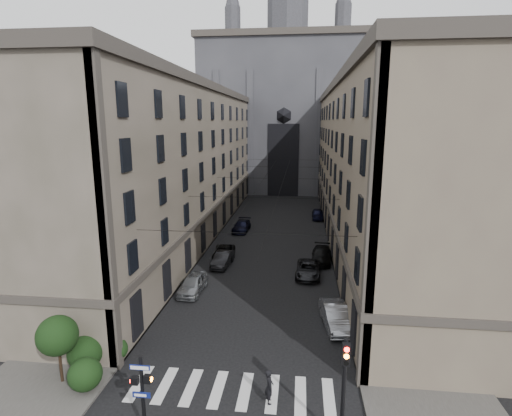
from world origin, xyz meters
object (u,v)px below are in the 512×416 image
at_px(pedestrian, 269,386).
at_px(car_left_near, 193,284).
at_px(car_right_midfar, 321,255).
at_px(car_right_far, 318,214).
at_px(car_left_midnear, 223,259).
at_px(car_right_midnear, 308,269).
at_px(car_left_midfar, 224,253).
at_px(car_left_far, 242,226).
at_px(gothic_tower, 286,105).
at_px(traffic_light_right, 344,379).
at_px(car_right_near, 336,316).
at_px(pedestrian_signal_left, 142,390).

bearing_deg(pedestrian, car_left_near, 18.84).
relative_size(car_right_midfar, car_right_far, 1.12).
bearing_deg(car_left_midnear, car_left_near, -95.96).
distance_m(car_left_near, car_left_midnear, 6.82).
distance_m(car_right_midnear, car_right_midfar, 4.43).
bearing_deg(car_left_midfar, car_left_near, -100.29).
relative_size(car_left_midnear, car_right_far, 0.98).
bearing_deg(car_right_far, car_left_far, -142.09).
bearing_deg(car_left_midnear, gothic_tower, 90.21).
bearing_deg(car_right_midnear, car_left_midnear, 171.16).
xyz_separation_m(traffic_light_right, car_right_near, (0.60, 10.81, -2.51)).
bearing_deg(car_left_near, car_left_far, 88.09).
bearing_deg(pedestrian_signal_left, car_left_midfar, 92.35).
xyz_separation_m(traffic_light_right, car_left_midfar, (-10.12, 24.24, -2.65)).
bearing_deg(car_right_near, car_left_near, 151.02).
bearing_deg(gothic_tower, car_right_near, -84.31).
relative_size(car_right_far, pedestrian, 2.34).
height_order(gothic_tower, car_right_near, gothic_tower).
relative_size(car_right_midfar, pedestrian, 2.62).
bearing_deg(gothic_tower, traffic_light_right, -85.62).
bearing_deg(car_left_near, gothic_tower, 86.26).
height_order(car_left_midnear, car_right_near, car_right_near).
distance_m(car_left_midfar, car_right_midnear, 9.82).
relative_size(car_left_near, car_right_far, 1.02).
height_order(car_left_far, car_right_midfar, car_right_midfar).
bearing_deg(car_left_far, gothic_tower, 86.33).
height_order(traffic_light_right, car_right_midnear, traffic_light_right).
relative_size(car_left_midnear, car_left_far, 0.89).
bearing_deg(gothic_tower, car_left_midnear, -94.71).
bearing_deg(car_right_near, car_right_midnear, 93.00).
relative_size(pedestrian_signal_left, car_right_midfar, 0.81).
relative_size(car_left_midnear, car_left_midfar, 0.93).
height_order(gothic_tower, pedestrian, gothic_tower).
distance_m(car_left_near, car_right_far, 30.37).
height_order(gothic_tower, car_left_midnear, gothic_tower).
relative_size(car_left_midnear, car_right_near, 0.91).
distance_m(car_left_midnear, car_right_far, 23.73).
xyz_separation_m(car_left_midnear, car_left_midfar, (-0.32, 2.22, -0.06)).
xyz_separation_m(car_left_midfar, car_right_midnear, (8.93, -4.08, 0.04)).
xyz_separation_m(car_left_midfar, car_right_midfar, (10.36, 0.12, 0.07)).
bearing_deg(car_left_far, pedestrian_signal_left, -86.12).
distance_m(car_left_midnear, car_left_far, 13.21).
height_order(car_left_midfar, car_right_midfar, car_right_midfar).
distance_m(pedestrian_signal_left, car_left_midnear, 22.51).
height_order(traffic_light_right, car_left_midfar, traffic_light_right).
bearing_deg(car_right_near, car_left_far, 105.26).
height_order(gothic_tower, pedestrian_signal_left, gothic_tower).
height_order(gothic_tower, car_right_far, gothic_tower).
distance_m(pedestrian_signal_left, pedestrian, 6.42).
distance_m(car_left_near, car_left_far, 19.95).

